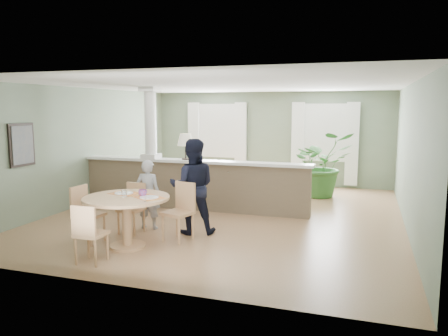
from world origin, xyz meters
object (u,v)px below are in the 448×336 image
(chair_near, at_px, (88,231))
(man_person, at_px, (193,186))
(sofa, at_px, (224,181))
(houseplant, at_px, (322,164))
(chair_side, at_px, (85,211))
(child_person, at_px, (148,194))
(chair_far_boy, at_px, (133,205))
(chair_far_man, at_px, (181,208))
(dining_table, at_px, (127,207))

(chair_near, xyz_separation_m, man_person, (0.82, 1.94, 0.37))
(sofa, height_order, man_person, man_person)
(houseplant, bearing_deg, chair_side, -123.68)
(child_person, bearing_deg, houseplant, -127.97)
(sofa, xyz_separation_m, chair_far_boy, (-0.54, -3.64, 0.10))
(chair_side, bearing_deg, man_person, -51.30)
(chair_far_man, relative_size, child_person, 0.76)
(houseplant, distance_m, man_person, 4.46)
(dining_table, bearing_deg, houseplant, 63.62)
(child_person, distance_m, man_person, 0.92)
(chair_far_man, xyz_separation_m, chair_near, (-0.78, -1.52, -0.06))
(dining_table, distance_m, chair_side, 0.85)
(chair_far_boy, bearing_deg, child_person, 66.06)
(houseplant, bearing_deg, dining_table, -116.38)
(sofa, height_order, chair_side, chair_side)
(chair_far_boy, height_order, chair_far_man, chair_far_man)
(dining_table, bearing_deg, chair_far_boy, 113.95)
(man_person, bearing_deg, chair_side, 13.76)
(dining_table, xyz_separation_m, chair_far_boy, (-0.36, 0.80, -0.17))
(sofa, xyz_separation_m, chair_near, (-0.32, -5.30, 0.09))
(chair_far_man, bearing_deg, sofa, 114.14)
(houseplant, distance_m, chair_near, 6.58)
(chair_far_man, relative_size, chair_near, 1.12)
(dining_table, distance_m, chair_far_boy, 0.89)
(houseplant, bearing_deg, child_person, -124.28)
(chair_side, relative_size, child_person, 0.73)
(sofa, xyz_separation_m, dining_table, (-0.19, -4.44, 0.27))
(chair_far_boy, bearing_deg, chair_near, -79.33)
(man_person, bearing_deg, chair_near, 46.92)
(houseplant, relative_size, dining_table, 1.20)
(chair_near, height_order, chair_side, chair_side)
(chair_near, distance_m, child_person, 1.97)
(chair_side, bearing_deg, sofa, -8.39)
(sofa, relative_size, child_person, 2.09)
(dining_table, height_order, chair_far_boy, dining_table)
(chair_side, bearing_deg, chair_near, -137.32)
(sofa, bearing_deg, houseplant, 31.14)
(chair_near, height_order, child_person, child_person)
(chair_near, bearing_deg, sofa, -95.65)
(houseplant, relative_size, chair_near, 1.87)
(chair_far_boy, distance_m, chair_far_man, 1.01)
(sofa, distance_m, dining_table, 4.45)
(sofa, relative_size, chair_far_boy, 3.04)
(dining_table, height_order, chair_side, chair_side)
(chair_far_man, relative_size, chair_side, 1.04)
(child_person, bearing_deg, chair_side, 55.04)
(chair_near, relative_size, man_person, 0.52)
(chair_near, bearing_deg, chair_far_man, -119.21)
(sofa, height_order, houseplant, houseplant)
(chair_far_boy, relative_size, child_person, 0.69)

